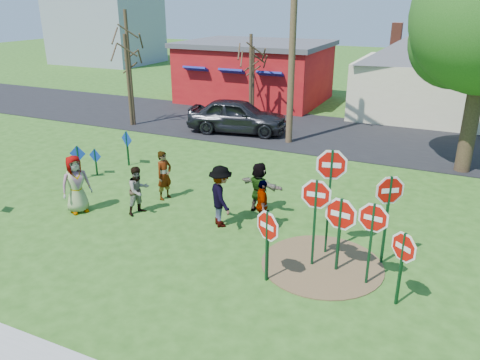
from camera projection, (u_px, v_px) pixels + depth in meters
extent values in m
plane|color=#295317|center=(193.00, 218.00, 14.94)|extent=(120.00, 120.00, 0.00)
cube|color=black|center=(303.00, 131.00, 24.66)|extent=(120.00, 7.50, 0.04)
cylinder|color=brown|center=(322.00, 264.00, 12.33)|extent=(3.20, 3.20, 0.03)
cube|color=maroon|center=(255.00, 74.00, 31.66)|extent=(9.00, 7.00, 3.60)
cube|color=#4C4C51|center=(256.00, 44.00, 30.95)|extent=(9.40, 7.40, 0.30)
cube|color=navy|center=(197.00, 69.00, 29.37)|extent=(1.60, 0.78, 0.45)
cube|color=navy|center=(232.00, 72.00, 28.40)|extent=(1.60, 0.78, 0.45)
cube|color=navy|center=(271.00, 74.00, 27.42)|extent=(1.60, 0.78, 0.45)
cube|color=beige|center=(428.00, 89.00, 27.44)|extent=(8.00, 7.00, 3.20)
pyramid|color=#4C4C51|center=(438.00, 21.00, 26.06)|extent=(9.40, 9.40, 2.20)
cube|color=brown|center=(396.00, 36.00, 26.28)|extent=(0.55, 0.55, 1.40)
cube|color=brown|center=(474.00, 36.00, 26.41)|extent=(0.55, 0.55, 1.40)
cube|color=#8C939E|center=(106.00, 24.00, 49.80)|extent=(10.00, 8.00, 8.00)
cube|color=#0F391D|center=(267.00, 247.00, 11.33)|extent=(0.08, 0.09, 1.88)
cylinder|color=white|center=(268.00, 226.00, 11.12)|extent=(0.93, 0.47, 1.03)
cylinder|color=#AE0C06|center=(268.00, 226.00, 11.12)|extent=(0.80, 0.41, 0.89)
cube|color=white|center=(268.00, 226.00, 11.12)|extent=(0.41, 0.21, 0.13)
cube|color=#0F391D|center=(329.00, 203.00, 12.39)|extent=(0.07, 0.09, 2.97)
cylinder|color=white|center=(332.00, 165.00, 12.00)|extent=(1.07, 0.30, 1.10)
cylinder|color=#AE0C06|center=(332.00, 165.00, 12.00)|extent=(0.92, 0.26, 0.95)
cube|color=white|center=(332.00, 165.00, 12.00)|extent=(0.47, 0.13, 0.14)
cylinder|color=gold|center=(332.00, 165.00, 12.00)|extent=(1.07, 0.29, 1.10)
cube|color=#0F391D|center=(370.00, 245.00, 11.14)|extent=(0.06, 0.07, 2.15)
cylinder|color=white|center=(373.00, 218.00, 10.88)|extent=(0.98, 0.13, 0.99)
cylinder|color=#AE0C06|center=(373.00, 218.00, 10.88)|extent=(0.85, 0.12, 0.85)
cube|color=white|center=(373.00, 218.00, 10.88)|extent=(0.43, 0.05, 0.12)
cube|color=#0F391D|center=(386.00, 221.00, 11.97)|extent=(0.08, 0.09, 2.46)
cylinder|color=white|center=(390.00, 190.00, 11.66)|extent=(0.87, 0.58, 1.03)
cylinder|color=#AE0C06|center=(390.00, 190.00, 11.66)|extent=(0.75, 0.50, 0.89)
cube|color=white|center=(390.00, 190.00, 11.66)|extent=(0.38, 0.25, 0.13)
cylinder|color=gold|center=(390.00, 190.00, 11.66)|extent=(0.86, 0.58, 1.03)
cube|color=#0F391D|center=(339.00, 235.00, 11.73)|extent=(0.07, 0.08, 2.01)
cylinder|color=white|center=(341.00, 214.00, 11.52)|extent=(1.12, 0.21, 1.14)
cylinder|color=#AE0C06|center=(341.00, 214.00, 11.52)|extent=(0.97, 0.18, 0.98)
cube|color=white|center=(341.00, 214.00, 11.52)|extent=(0.49, 0.09, 0.14)
cube|color=#0F391D|center=(401.00, 270.00, 10.43)|extent=(0.08, 0.08, 1.82)
cylinder|color=white|center=(404.00, 247.00, 10.22)|extent=(0.78, 0.57, 0.95)
cylinder|color=#AE0C06|center=(404.00, 247.00, 10.22)|extent=(0.67, 0.49, 0.82)
cube|color=white|center=(404.00, 247.00, 10.22)|extent=(0.34, 0.25, 0.12)
cylinder|color=gold|center=(404.00, 247.00, 10.22)|extent=(0.77, 0.57, 0.95)
cube|color=#0F391D|center=(314.00, 224.00, 11.90)|extent=(0.06, 0.07, 2.40)
cylinder|color=white|center=(316.00, 194.00, 11.61)|extent=(1.04, 0.08, 1.04)
cylinder|color=#AE0C06|center=(316.00, 194.00, 11.61)|extent=(0.90, 0.07, 0.90)
cube|color=white|center=(316.00, 194.00, 11.61)|extent=(0.46, 0.03, 0.13)
cube|color=#0F391D|center=(79.00, 163.00, 17.93)|extent=(0.07, 0.07, 1.35)
cube|color=navy|center=(78.00, 154.00, 17.79)|extent=(0.61, 0.21, 0.64)
cube|color=#0F391D|center=(96.00, 162.00, 18.44)|extent=(0.05, 0.06, 1.07)
cube|color=navy|center=(95.00, 156.00, 18.35)|extent=(0.59, 0.03, 0.59)
cube|color=#0F391D|center=(127.00, 149.00, 19.42)|extent=(0.07, 0.08, 1.47)
cube|color=navy|center=(127.00, 139.00, 19.27)|extent=(0.67, 0.21, 0.69)
imported|color=#41568B|center=(76.00, 184.00, 15.08)|extent=(0.99, 1.12, 1.93)
imported|color=#2C7F6C|center=(164.00, 175.00, 16.12)|extent=(0.55, 0.71, 1.73)
imported|color=brown|center=(138.00, 190.00, 15.02)|extent=(0.84, 0.94, 1.60)
imported|color=#2D2D31|center=(221.00, 196.00, 14.14)|extent=(1.38, 1.40, 1.93)
imported|color=#532C5D|center=(262.00, 205.00, 13.95)|extent=(0.77, 1.01, 1.59)
imported|color=#1E4E2D|center=(259.00, 187.00, 15.14)|extent=(1.64, 0.82, 1.69)
imported|color=#323137|center=(237.00, 116.00, 24.11)|extent=(5.38, 2.89, 1.74)
cylinder|color=#4C3823|center=(293.00, 37.00, 20.97)|extent=(0.31, 0.31, 9.89)
cylinder|color=#382819|center=(472.00, 114.00, 18.16)|extent=(0.60, 0.60, 4.75)
sphere|color=#1B4913|center=(456.00, 42.00, 18.33)|extent=(3.67, 3.67, 3.67)
cylinder|color=#382819|center=(128.00, 81.00, 24.98)|extent=(0.18, 0.18, 4.85)
cylinder|color=#382819|center=(253.00, 83.00, 26.95)|extent=(0.18, 0.18, 4.05)
cylinder|color=#382819|center=(130.00, 70.00, 24.83)|extent=(0.18, 0.18, 6.05)
cylinder|color=#382819|center=(251.00, 79.00, 25.88)|extent=(0.18, 0.18, 4.79)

